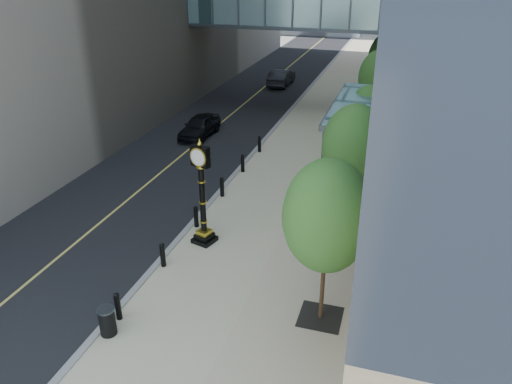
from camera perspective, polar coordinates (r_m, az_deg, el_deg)
ground at (r=15.79m, az=-8.44°, el=-18.32°), size 320.00×320.00×0.00m
road at (r=52.74m, az=3.19°, el=13.63°), size 8.00×180.00×0.02m
sidewalk at (r=51.44m, az=12.08°, el=12.84°), size 8.00×180.00×0.06m
curb at (r=51.94m, az=7.59°, el=13.30°), size 0.25×180.00×0.07m
skywalk at (r=39.14m, az=4.95°, el=20.84°), size 17.00×4.20×5.80m
entrance_canopy at (r=25.08m, az=12.22°, el=9.53°), size 3.00×8.00×4.38m
bollard_row at (r=23.19m, az=-5.29°, el=-1.11°), size 0.20×16.20×0.90m
street_trees at (r=27.24m, az=12.86°, el=9.71°), size 2.75×28.73×5.65m
street_clock at (r=20.05m, az=-6.13°, el=-0.98°), size 1.01×1.01×4.40m
trash_bin at (r=16.72m, az=-16.62°, el=-14.05°), size 0.54×0.54×0.90m
pedestrian at (r=20.95m, az=10.74°, el=-3.32°), size 0.65×0.45×1.71m
car_near at (r=33.08m, az=-6.46°, el=7.51°), size 1.75×4.14×1.40m
car_far at (r=46.50m, az=2.92°, el=12.96°), size 1.61×4.50×1.48m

